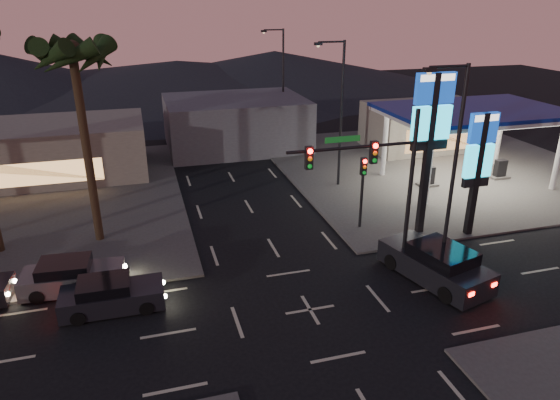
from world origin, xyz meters
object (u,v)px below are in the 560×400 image
object	(u,v)px
pylon_sign_short	(479,156)
traffic_signal_mast	(377,173)
pylon_sign_tall	(431,123)
gas_station	(474,114)
suv_station	(436,264)
car_lane_b_front	(72,276)
car_lane_a_front	(111,295)

from	to	relation	value
pylon_sign_short	traffic_signal_mast	bearing A→B (deg)	-160.87
pylon_sign_short	pylon_sign_tall	bearing A→B (deg)	158.20
gas_station	traffic_signal_mast	distance (m)	15.82
pylon_sign_short	suv_station	bearing A→B (deg)	-139.87
gas_station	pylon_sign_tall	size ratio (longest dim) A/B	1.36
traffic_signal_mast	pylon_sign_tall	bearing A→B (deg)	36.52
pylon_sign_short	suv_station	size ratio (longest dim) A/B	1.20
pylon_sign_tall	suv_station	distance (m)	7.58
car_lane_b_front	suv_station	distance (m)	16.91
traffic_signal_mast	car_lane_b_front	bearing A→B (deg)	169.44
car_lane_b_front	suv_station	bearing A→B (deg)	-13.04
pylon_sign_tall	suv_station	size ratio (longest dim) A/B	1.55
pylon_sign_tall	car_lane_b_front	bearing A→B (deg)	-177.03
gas_station	car_lane_a_front	size ratio (longest dim) A/B	2.75
gas_station	pylon_sign_tall	bearing A→B (deg)	-139.09
car_lane_b_front	pylon_sign_tall	bearing A→B (deg)	2.97
traffic_signal_mast	car_lane_b_front	size ratio (longest dim) A/B	1.71
pylon_sign_tall	car_lane_a_front	bearing A→B (deg)	-169.61
car_lane_a_front	traffic_signal_mast	bearing A→B (deg)	-2.18
pylon_sign_short	traffic_signal_mast	size ratio (longest dim) A/B	0.88
car_lane_b_front	traffic_signal_mast	bearing A→B (deg)	-10.56
gas_station	suv_station	size ratio (longest dim) A/B	2.10
traffic_signal_mast	car_lane_b_front	world-z (taller)	traffic_signal_mast
car_lane_b_front	suv_station	world-z (taller)	suv_station
pylon_sign_tall	traffic_signal_mast	bearing A→B (deg)	-143.48
traffic_signal_mast	car_lane_a_front	xyz separation A→B (m)	(-11.94, 0.45, -4.56)
traffic_signal_mast	car_lane_a_front	bearing A→B (deg)	177.82
pylon_sign_tall	car_lane_b_front	size ratio (longest dim) A/B	1.93
car_lane_a_front	gas_station	bearing A→B (deg)	21.57
suv_station	pylon_sign_short	bearing A→B (deg)	40.13
suv_station	pylon_sign_tall	bearing A→B (deg)	67.51
pylon_sign_tall	car_lane_b_front	xyz separation A→B (m)	(-18.45, -0.96, -5.70)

